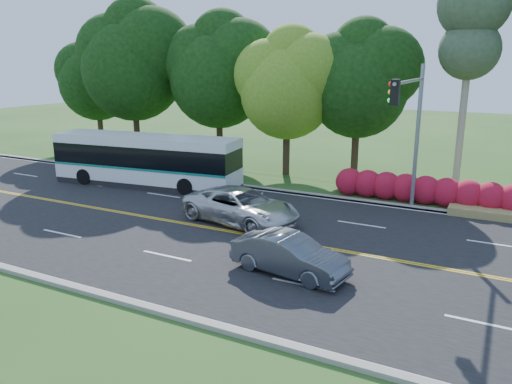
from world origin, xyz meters
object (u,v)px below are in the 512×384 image
at_px(suv, 241,206).
at_px(transit_bus, 146,161).
at_px(sedan, 289,255).
at_px(traffic_signal, 412,118).

bearing_deg(suv, transit_bus, 78.05).
height_order(transit_bus, sedan, transit_bus).
xyz_separation_m(traffic_signal, sedan, (-2.26, -8.28, -3.97)).
height_order(traffic_signal, sedan, traffic_signal).
distance_m(transit_bus, suv, 9.09).
distance_m(traffic_signal, sedan, 9.45).
relative_size(transit_bus, suv, 2.06).
bearing_deg(suv, sedan, -123.40).
relative_size(sedan, suv, 0.75).
bearing_deg(transit_bus, sedan, -38.23).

